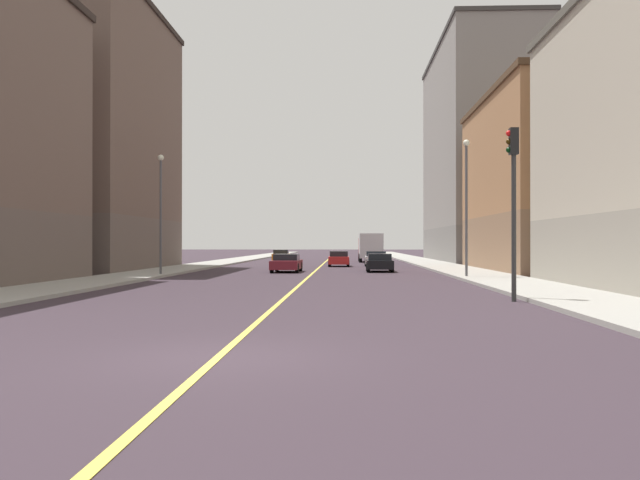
# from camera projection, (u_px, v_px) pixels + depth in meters

# --- Properties ---
(ground_plane) EXTENTS (400.00, 400.00, 0.00)m
(ground_plane) POSITION_uv_depth(u_px,v_px,m) (219.00, 357.00, 11.47)
(ground_plane) COLOR #352932
(ground_plane) RESTS_ON ground
(sidewalk_left) EXTENTS (3.81, 168.00, 0.15)m
(sidewalk_left) POSITION_uv_depth(u_px,v_px,m) (434.00, 264.00, 60.03)
(sidewalk_left) COLOR #9E9B93
(sidewalk_left) RESTS_ON ground
(sidewalk_right) EXTENTS (3.81, 168.00, 0.15)m
(sidewalk_right) POSITION_uv_depth(u_px,v_px,m) (211.00, 264.00, 60.84)
(sidewalk_right) COLOR #9E9B93
(sidewalk_right) RESTS_ON ground
(lane_center_stripe) EXTENTS (0.16, 154.00, 0.01)m
(lane_center_stripe) POSITION_uv_depth(u_px,v_px,m) (322.00, 265.00, 60.43)
(lane_center_stripe) COLOR #E5D14C
(lane_center_stripe) RESTS_ON ground
(building_left_mid) EXTENTS (9.48, 19.10, 12.50)m
(building_left_mid) POSITION_uv_depth(u_px,v_px,m) (551.00, 183.00, 46.89)
(building_left_mid) COLOR #8F6B4F
(building_left_mid) RESTS_ON ground
(building_left_far) EXTENTS (9.48, 25.63, 23.31)m
(building_left_far) POSITION_uv_depth(u_px,v_px,m) (479.00, 154.00, 72.29)
(building_left_far) COLOR slate
(building_left_far) RESTS_ON ground
(building_right_midblock) EXTENTS (9.48, 17.87, 19.59)m
(building_right_midblock) POSITION_uv_depth(u_px,v_px,m) (91.00, 137.00, 49.17)
(building_right_midblock) COLOR brown
(building_right_midblock) RESTS_ON ground
(traffic_light_left_near) EXTENTS (0.40, 0.32, 5.87)m
(traffic_light_left_near) POSITION_uv_depth(u_px,v_px,m) (513.00, 189.00, 22.43)
(traffic_light_left_near) COLOR #2D2D2D
(traffic_light_left_near) RESTS_ON ground
(street_lamp_left_near) EXTENTS (0.36, 0.36, 7.57)m
(street_lamp_left_near) POSITION_uv_depth(u_px,v_px,m) (466.00, 194.00, 36.82)
(street_lamp_left_near) COLOR #4C4C51
(street_lamp_left_near) RESTS_ON ground
(street_lamp_right_near) EXTENTS (0.36, 0.36, 7.11)m
(street_lamp_right_near) POSITION_uv_depth(u_px,v_px,m) (161.00, 202.00, 39.62)
(street_lamp_right_near) COLOR #4C4C51
(street_lamp_right_near) RESTS_ON ground
(car_maroon) EXTENTS (1.96, 4.44, 1.24)m
(car_maroon) POSITION_uv_depth(u_px,v_px,m) (287.00, 263.00, 45.48)
(car_maroon) COLOR maroon
(car_maroon) RESTS_ON ground
(car_orange) EXTENTS (1.89, 3.98, 1.30)m
(car_orange) POSITION_uv_depth(u_px,v_px,m) (281.00, 256.00, 69.47)
(car_orange) COLOR orange
(car_orange) RESTS_ON ground
(car_black) EXTENTS (1.88, 4.31, 1.25)m
(car_black) POSITION_uv_depth(u_px,v_px,m) (380.00, 263.00, 46.08)
(car_black) COLOR black
(car_black) RESTS_ON ground
(car_white) EXTENTS (2.01, 4.48, 1.28)m
(car_white) POSITION_uv_depth(u_px,v_px,m) (376.00, 259.00, 57.83)
(car_white) COLOR white
(car_white) RESTS_ON ground
(car_red) EXTENTS (1.79, 4.06, 1.30)m
(car_red) POSITION_uv_depth(u_px,v_px,m) (339.00, 259.00, 56.63)
(car_red) COLOR red
(car_red) RESTS_ON ground
(box_truck) EXTENTS (2.48, 7.14, 2.96)m
(box_truck) POSITION_uv_depth(u_px,v_px,m) (370.00, 247.00, 70.03)
(box_truck) COLOR maroon
(box_truck) RESTS_ON ground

